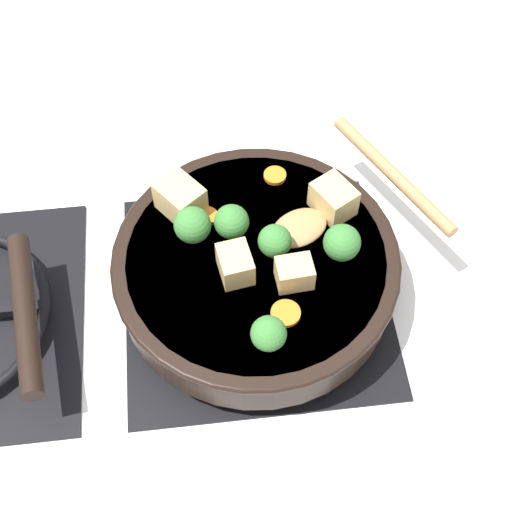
{
  "coord_description": "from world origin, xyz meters",
  "views": [
    {
      "loc": [
        -0.43,
        0.05,
        0.74
      ],
      "look_at": [
        0.0,
        0.0,
        0.08
      ],
      "focal_mm": 50.0,
      "sensor_mm": 36.0,
      "label": 1
    }
  ],
  "objects": [
    {
      "name": "tofu_cube_west_chunk",
      "position": [
        0.05,
        -0.09,
        0.1
      ],
      "size": [
        0.06,
        0.06,
        0.04
      ],
      "primitive_type": "cube",
      "rotation": [
        0.0,
        0.0,
        0.53
      ],
      "color": "#DBB770",
      "rests_on": "skillet_pan"
    },
    {
      "name": "tofu_cube_center_large",
      "position": [
        0.07,
        0.08,
        0.1
      ],
      "size": [
        0.06,
        0.06,
        0.04
      ],
      "primitive_type": "cube",
      "rotation": [
        0.0,
        0.0,
        3.8
      ],
      "color": "#DBB770",
      "rests_on": "skillet_pan"
    },
    {
      "name": "broccoli_floret_north_edge",
      "position": [
        -0.11,
        -0.0,
        0.11
      ],
      "size": [
        0.04,
        0.04,
        0.04
      ],
      "color": "#709956",
      "rests_on": "skillet_pan"
    },
    {
      "name": "front_burner_grate",
      "position": [
        0.0,
        0.0,
        0.01
      ],
      "size": [
        0.31,
        0.31,
        0.03
      ],
      "color": "black",
      "rests_on": "ground_plane"
    },
    {
      "name": "broccoli_floret_east_rim",
      "position": [
        -0.01,
        -0.09,
        0.11
      ],
      "size": [
        0.04,
        0.04,
        0.05
      ],
      "color": "#709956",
      "rests_on": "skillet_pan"
    },
    {
      "name": "wooden_spoon",
      "position": [
        0.06,
        -0.12,
        0.09
      ],
      "size": [
        0.2,
        0.22,
        0.02
      ],
      "color": "#A87A4C",
      "rests_on": "skillet_pan"
    },
    {
      "name": "carrot_slice_near_center",
      "position": [
        -0.08,
        -0.02,
        0.09
      ],
      "size": [
        0.03,
        0.03,
        0.01
      ],
      "primitive_type": "cylinder",
      "color": "orange",
      "rests_on": "skillet_pan"
    },
    {
      "name": "ground_plane",
      "position": [
        0.0,
        0.0,
        0.0
      ],
      "size": [
        2.4,
        2.4,
        0.0
      ],
      "primitive_type": "plane",
      "color": "white"
    },
    {
      "name": "tofu_cube_near_handle",
      "position": [
        -0.04,
        -0.04,
        0.1
      ],
      "size": [
        0.03,
        0.04,
        0.03
      ],
      "primitive_type": "cube",
      "rotation": [
        0.0,
        0.0,
        1.65
      ],
      "color": "#DBB770",
      "rests_on": "skillet_pan"
    },
    {
      "name": "broccoli_floret_west_rim",
      "position": [
        0.03,
        0.02,
        0.11
      ],
      "size": [
        0.04,
        0.04,
        0.05
      ],
      "color": "#709956",
      "rests_on": "skillet_pan"
    },
    {
      "name": "broccoli_floret_near_spoon",
      "position": [
        -0.0,
        -0.02,
        0.11
      ],
      "size": [
        0.04,
        0.04,
        0.04
      ],
      "color": "#709956",
      "rests_on": "skillet_pan"
    },
    {
      "name": "tofu_cube_east_chunk",
      "position": [
        -0.02,
        0.02,
        0.1
      ],
      "size": [
        0.05,
        0.04,
        0.03
      ],
      "primitive_type": "cube",
      "rotation": [
        0.0,
        0.0,
        0.16
      ],
      "color": "#DBB770",
      "rests_on": "skillet_pan"
    },
    {
      "name": "broccoli_floret_center_top",
      "position": [
        0.03,
        0.07,
        0.11
      ],
      "size": [
        0.04,
        0.04,
        0.05
      ],
      "color": "#709956",
      "rests_on": "skillet_pan"
    },
    {
      "name": "carrot_slice_orange_thin",
      "position": [
        0.11,
        -0.04,
        0.09
      ],
      "size": [
        0.03,
        0.03,
        0.01
      ],
      "primitive_type": "cylinder",
      "color": "orange",
      "rests_on": "skillet_pan"
    },
    {
      "name": "carrot_slice_edge_slice",
      "position": [
        0.06,
        0.05,
        0.09
      ],
      "size": [
        0.03,
        0.03,
        0.01
      ],
      "primitive_type": "cylinder",
      "color": "orange",
      "rests_on": "skillet_pan"
    },
    {
      "name": "skillet_pan",
      "position": [
        -0.0,
        0.0,
        0.06
      ],
      "size": [
        0.32,
        0.44,
        0.06
      ],
      "color": "black",
      "rests_on": "front_burner_grate"
    }
  ]
}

